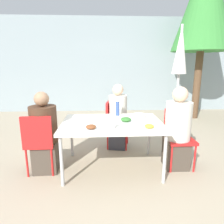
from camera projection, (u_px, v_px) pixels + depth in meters
name	position (u px, v px, depth m)	size (l,w,h in m)	color
ground_plane	(112.00, 167.00, 3.05)	(24.00, 24.00, 0.00)	tan
building_facade	(106.00, 66.00, 6.57)	(10.00, 0.20, 3.00)	#89999E
dining_table	(112.00, 125.00, 2.90)	(1.44, 1.00, 0.72)	silver
chair_left	(40.00, 140.00, 2.78)	(0.41, 0.41, 0.87)	red
person_left	(45.00, 135.00, 2.85)	(0.38, 0.38, 1.17)	#473D33
chair_right	(178.00, 133.00, 3.05)	(0.41, 0.41, 0.87)	red
person_right	(177.00, 131.00, 2.95)	(0.37, 0.37, 1.23)	#473D33
chair_far	(114.00, 120.00, 3.73)	(0.47, 0.47, 0.87)	red
person_far	(118.00, 119.00, 3.66)	(0.35, 0.35, 1.20)	#383842
closed_umbrella	(180.00, 61.00, 3.63)	(0.36, 0.36, 2.22)	#333333
plate_0	(126.00, 120.00, 2.87)	(0.27, 0.27, 0.07)	white
plate_1	(91.00, 128.00, 2.54)	(0.24, 0.24, 0.07)	white
plate_2	(149.00, 127.00, 2.58)	(0.22, 0.22, 0.06)	white
bottle	(117.00, 108.00, 3.24)	(0.06, 0.06, 0.25)	#334C8E
drinking_cup	(112.00, 125.00, 2.59)	(0.08, 0.08, 0.10)	silver
salad_bowl	(139.00, 116.00, 3.11)	(0.19, 0.19, 0.06)	white
tree_behind_left	(205.00, 0.00, 5.18)	(1.59, 1.59, 4.48)	brown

